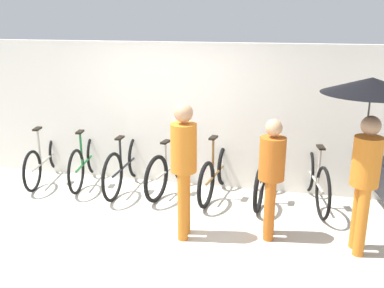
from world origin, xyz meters
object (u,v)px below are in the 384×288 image
object	(u,v)px
parked_bicycle_0	(45,159)
parked_bicycle_2	(126,165)
pedestrian_leading	(184,161)
parked_bicycle_1	(86,161)
pedestrian_trailing	(370,114)
pedestrian_center	(272,171)
parked_bicycle_5	(264,177)
parked_bicycle_6	(315,178)
parked_bicycle_3	(171,167)
parked_bicycle_4	(216,173)

from	to	relation	value
parked_bicycle_0	parked_bicycle_2	world-z (taller)	parked_bicycle_2
parked_bicycle_2	pedestrian_leading	xyz separation A→B (m)	(1.32, -1.37, 0.63)
parked_bicycle_1	pedestrian_trailing	distance (m)	4.52
pedestrian_center	pedestrian_leading	bearing A→B (deg)	-172.23
pedestrian_leading	parked_bicycle_5	bearing A→B (deg)	53.72
parked_bicycle_6	pedestrian_trailing	world-z (taller)	pedestrian_trailing
parked_bicycle_0	parked_bicycle_1	size ratio (longest dim) A/B	1.05
parked_bicycle_0	pedestrian_trailing	distance (m)	5.21
parked_bicycle_1	parked_bicycle_2	size ratio (longest dim) A/B	0.91
parked_bicycle_3	parked_bicycle_5	xyz separation A→B (m)	(1.49, -0.03, -0.03)
parked_bicycle_4	parked_bicycle_5	size ratio (longest dim) A/B	1.02
parked_bicycle_2	parked_bicycle_4	size ratio (longest dim) A/B	1.09
parked_bicycle_3	parked_bicycle_4	bearing A→B (deg)	-83.51
pedestrian_center	parked_bicycle_4	bearing A→B (deg)	122.52
parked_bicycle_5	parked_bicycle_6	world-z (taller)	parked_bicycle_6
parked_bicycle_5	pedestrian_leading	xyz separation A→B (m)	(-0.91, -1.41, 0.67)
parked_bicycle_0	parked_bicycle_6	size ratio (longest dim) A/B	1.00
parked_bicycle_3	parked_bicycle_4	xyz separation A→B (m)	(0.74, -0.05, -0.01)
parked_bicycle_3	pedestrian_trailing	xyz separation A→B (m)	(2.66, -1.24, 1.29)
pedestrian_center	parked_bicycle_0	bearing A→B (deg)	158.16
parked_bicycle_2	pedestrian_center	world-z (taller)	pedestrian_center
parked_bicycle_1	pedestrian_trailing	bearing A→B (deg)	-115.53
parked_bicycle_0	pedestrian_center	size ratio (longest dim) A/B	1.13
parked_bicycle_3	pedestrian_center	xyz separation A→B (m)	(1.63, -1.21, 0.52)
pedestrian_trailing	parked_bicycle_0	bearing A→B (deg)	158.93
parked_bicycle_5	pedestrian_trailing	bearing A→B (deg)	-130.53
parked_bicycle_1	pedestrian_center	xyz separation A→B (m)	(3.12, -1.21, 0.51)
parked_bicycle_3	pedestrian_trailing	distance (m)	3.21
parked_bicycle_0	parked_bicycle_3	xyz separation A→B (m)	(2.23, 0.02, 0.02)
pedestrian_leading	parked_bicycle_2	bearing A→B (deg)	130.60
parked_bicycle_4	parked_bicycle_6	world-z (taller)	parked_bicycle_6
parked_bicycle_5	parked_bicycle_2	bearing A→B (deg)	96.50
parked_bicycle_1	parked_bicycle_3	world-z (taller)	parked_bicycle_1
parked_bicycle_2	pedestrian_center	size ratio (longest dim) A/B	1.18
pedestrian_leading	parked_bicycle_4	bearing A→B (deg)	79.71
parked_bicycle_0	parked_bicycle_4	xyz separation A→B (m)	(2.98, -0.03, 0.01)
parked_bicycle_5	pedestrian_center	distance (m)	1.31
parked_bicycle_2	pedestrian_trailing	bearing A→B (deg)	-109.10
parked_bicycle_3	parked_bicycle_2	bearing A→B (deg)	106.05
parked_bicycle_4	parked_bicycle_5	xyz separation A→B (m)	(0.74, 0.02, -0.02)
parked_bicycle_3	pedestrian_trailing	bearing A→B (deg)	-104.84
parked_bicycle_0	parked_bicycle_1	distance (m)	0.74
parked_bicycle_3	parked_bicycle_4	world-z (taller)	parked_bicycle_3
parked_bicycle_6	pedestrian_center	xyz separation A→B (m)	(-0.60, -1.19, 0.50)
parked_bicycle_4	parked_bicycle_3	bearing A→B (deg)	93.65
parked_bicycle_0	parked_bicycle_3	distance (m)	2.23
parked_bicycle_6	pedestrian_center	distance (m)	1.42
pedestrian_leading	pedestrian_trailing	xyz separation A→B (m)	(2.09, 0.20, 0.64)
pedestrian_center	pedestrian_trailing	size ratio (longest dim) A/B	0.75
parked_bicycle_3	parked_bicycle_4	size ratio (longest dim) A/B	1.03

